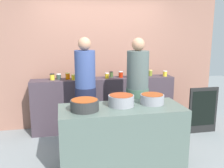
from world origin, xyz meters
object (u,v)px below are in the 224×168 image
(preserve_jar_7, at_px, (121,74))
(cook_in_cap, at_px, (137,98))
(preserve_jar_10, at_px, (165,74))
(chalkboard_sign, at_px, (203,110))
(preserve_jar_4, at_px, (79,75))
(preserve_jar_6, at_px, (111,74))
(cook_with_tongs, at_px, (86,97))
(preserve_jar_2, at_px, (68,76))
(preserve_jar_1, at_px, (59,77))
(preserve_jar_5, at_px, (107,76))
(preserve_jar_8, at_px, (129,74))
(cooking_pot_center, at_px, (121,100))
(cooking_pot_left, at_px, (85,105))
(preserve_jar_3, at_px, (74,77))
(preserve_jar_0, at_px, (52,77))
(preserve_jar_9, at_px, (150,73))
(cooking_pot_right, at_px, (152,99))

(preserve_jar_7, distance_m, cook_in_cap, 0.85)
(preserve_jar_10, height_order, chalkboard_sign, preserve_jar_10)
(preserve_jar_4, distance_m, preserve_jar_6, 0.62)
(preserve_jar_4, bearing_deg, cook_with_tongs, -85.11)
(preserve_jar_2, distance_m, preserve_jar_7, 1.00)
(preserve_jar_1, bearing_deg, preserve_jar_5, -5.23)
(preserve_jar_2, height_order, preserve_jar_8, preserve_jar_8)
(preserve_jar_6, bearing_deg, preserve_jar_7, -21.42)
(preserve_jar_6, height_order, preserve_jar_10, preserve_jar_6)
(cooking_pot_center, bearing_deg, preserve_jar_8, 70.08)
(preserve_jar_1, xyz_separation_m, cooking_pot_center, (0.84, -1.38, -0.12))
(preserve_jar_1, height_order, cooking_pot_left, preserve_jar_1)
(preserve_jar_5, relative_size, preserve_jar_10, 0.95)
(preserve_jar_3, relative_size, preserve_jar_6, 0.94)
(preserve_jar_0, xyz_separation_m, preserve_jar_2, (0.28, 0.01, 0.00))
(preserve_jar_6, distance_m, preserve_jar_9, 0.79)
(preserve_jar_1, distance_m, preserve_jar_5, 0.89)
(cook_in_cap, bearing_deg, preserve_jar_3, 143.05)
(preserve_jar_1, xyz_separation_m, preserve_jar_6, (0.99, 0.02, 0.00))
(preserve_jar_8, xyz_separation_m, cooking_pot_left, (-0.99, -1.40, -0.14))
(preserve_jar_8, height_order, cooking_pot_left, preserve_jar_8)
(preserve_jar_9, height_order, preserve_jar_10, preserve_jar_9)
(preserve_jar_7, bearing_deg, cooking_pot_center, -103.50)
(preserve_jar_5, xyz_separation_m, cooking_pot_center, (-0.05, -1.30, -0.12))
(preserve_jar_9, bearing_deg, preserve_jar_4, 179.82)
(preserve_jar_2, bearing_deg, preserve_jar_1, 171.22)
(preserve_jar_1, height_order, cook_in_cap, cook_in_cap)
(preserve_jar_8, bearing_deg, chalkboard_sign, -21.93)
(preserve_jar_7, relative_size, preserve_jar_10, 1.08)
(preserve_jar_4, height_order, cook_with_tongs, cook_with_tongs)
(preserve_jar_2, xyz_separation_m, preserve_jar_9, (1.62, 0.04, -0.00))
(chalkboard_sign, bearing_deg, cooking_pot_center, -156.30)
(cooking_pot_left, distance_m, cook_in_cap, 1.13)
(preserve_jar_1, relative_size, cooking_pot_center, 0.29)
(preserve_jar_5, relative_size, chalkboard_sign, 0.12)
(preserve_jar_0, distance_m, preserve_jar_2, 0.28)
(preserve_jar_3, xyz_separation_m, cooking_pot_center, (0.58, -1.27, -0.12))
(cooking_pot_left, bearing_deg, cooking_pot_center, 11.63)
(cook_with_tongs, height_order, chalkboard_sign, cook_with_tongs)
(preserve_jar_2, xyz_separation_m, cook_in_cap, (1.08, -0.82, -0.26))
(preserve_jar_5, xyz_separation_m, preserve_jar_9, (0.89, 0.09, 0.01))
(preserve_jar_3, distance_m, chalkboard_sign, 2.47)
(preserve_jar_3, height_order, preserve_jar_5, same)
(preserve_jar_0, relative_size, cooking_pot_center, 0.32)
(preserve_jar_6, xyz_separation_m, preserve_jar_10, (1.05, -0.12, -0.00))
(preserve_jar_10, height_order, cook_with_tongs, cook_with_tongs)
(preserve_jar_0, distance_m, preserve_jar_9, 1.89)
(cooking_pot_right, distance_m, cook_with_tongs, 1.15)
(preserve_jar_4, xyz_separation_m, cooking_pot_center, (0.47, -1.40, -0.14))
(preserve_jar_8, bearing_deg, preserve_jar_7, 164.72)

